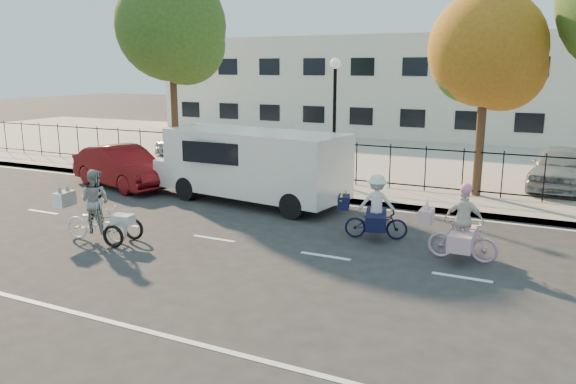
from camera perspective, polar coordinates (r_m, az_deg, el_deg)
The scene contains 20 objects.
ground at distance 14.14m, azimuth -7.54°, elevation -4.73°, with size 120.00×120.00×0.00m, color #333334.
road_markings at distance 14.14m, azimuth -7.54°, elevation -4.72°, with size 60.00×9.52×0.01m, color silver, non-canonical shape.
curb at distance 18.39m, azimuth 1.16°, elevation -0.33°, with size 60.00×0.10×0.15m, color #A8A399.
sidewalk at distance 19.32m, azimuth 2.47°, elevation 0.29°, with size 60.00×2.20×0.15m, color #A8A399.
parking_lot at distance 27.58m, azimuth 9.92°, elevation 3.82°, with size 60.00×15.60×0.15m, color #A8A399.
iron_fence at distance 20.16m, azimuth 3.75°, elevation 3.18°, with size 58.00×0.06×1.50m, color black, non-canonical shape.
building at distance 37.01m, azimuth 14.54°, elevation 10.35°, with size 34.00×10.00×6.00m, color silver.
lamppost at distance 19.37m, azimuth 4.77°, elevation 9.37°, with size 0.36×0.36×4.33m.
street_sign at distance 20.50m, azimuth -1.46°, elevation 4.82°, with size 0.85×0.06×1.80m.
zebra_trike at distance 14.46m, azimuth -18.90°, elevation -2.09°, with size 2.09×0.95×1.79m.
unicorn_bike at distance 12.91m, azimuth 17.23°, elevation -3.91°, with size 1.72×1.19×1.75m.
bull_bike at distance 14.05m, azimuth 8.86°, elevation -2.15°, with size 1.80×1.26×1.62m.
white_van at distance 17.55m, azimuth -3.72°, elevation 2.93°, with size 6.62×2.96×2.26m.
red_sedan at distance 20.74m, azimuth -16.48°, elevation 2.48°, with size 1.55×4.44×1.46m, color #5B0A0D.
pedestrian at distance 21.25m, azimuth -11.62°, elevation 3.89°, with size 0.67×0.44×1.84m, color black.
lot_car_a at distance 27.99m, azimuth -10.19°, elevation 5.34°, with size 1.69×4.15×1.21m, color #B0B3B8.
lot_car_c at distance 24.51m, azimuth -5.29°, elevation 4.50°, with size 1.29×3.70×1.22m, color #515559.
lot_car_d at distance 21.11m, azimuth 25.97°, elevation 2.28°, with size 1.71×4.25×1.45m, color #929699.
tree_west at distance 23.31m, azimuth -11.42°, elevation 15.73°, with size 4.33×4.33×7.94m.
tree_mid at distance 18.70m, azimuth 19.95°, elevation 12.97°, with size 3.57×3.55×6.50m.
Camera 1 is at (7.54, -11.21, 4.18)m, focal length 35.00 mm.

